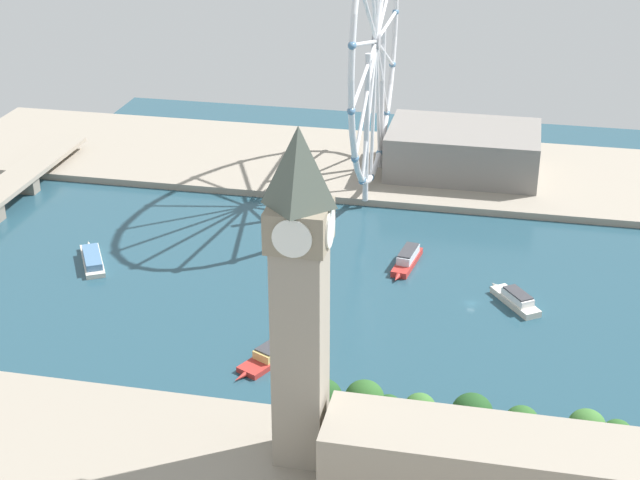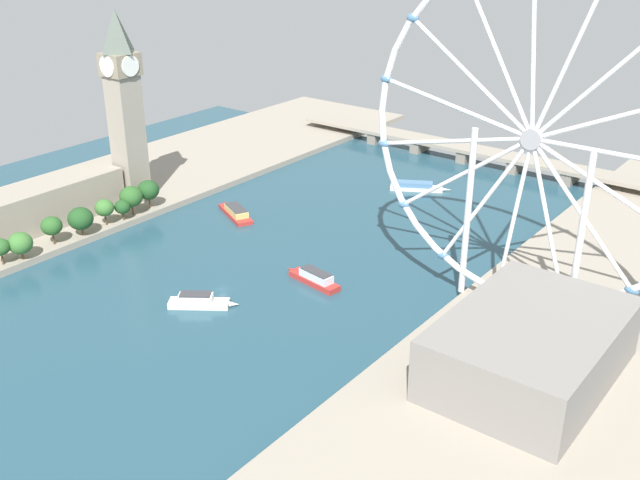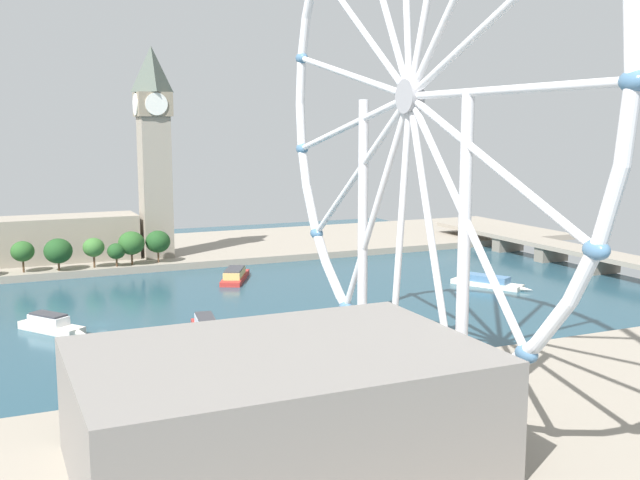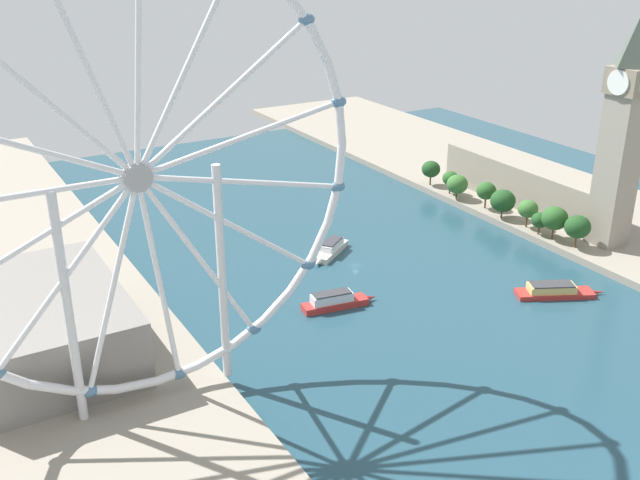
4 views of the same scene
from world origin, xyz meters
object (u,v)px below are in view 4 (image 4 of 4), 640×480
at_px(tour_boat_2, 331,249).
at_px(tour_boat_3, 554,291).
at_px(ferris_wheel, 138,179).
at_px(tour_boat_0, 335,301).
at_px(parliament_block, 527,183).
at_px(clock_tower, 623,130).
at_px(riverside_hall, 43,325).

xyz_separation_m(tour_boat_2, tour_boat_3, (-50.76, 73.32, -0.13)).
distance_m(ferris_wheel, tour_boat_0, 99.74).
relative_size(parliament_block, tour_boat_3, 2.92).
xyz_separation_m(clock_tower, ferris_wheel, (196.34, 12.26, 15.56)).
bearing_deg(clock_tower, tour_boat_0, -5.77).
height_order(tour_boat_2, tour_boat_3, tour_boat_2).
bearing_deg(tour_boat_2, clock_tower, 116.77).
xyz_separation_m(tour_boat_0, tour_boat_2, (-22.70, -40.85, -0.28)).
bearing_deg(ferris_wheel, tour_boat_0, -161.15).
relative_size(ferris_wheel, tour_boat_0, 4.42).
bearing_deg(tour_boat_3, tour_boat_0, -177.38).
relative_size(clock_tower, parliament_block, 1.00).
relative_size(clock_tower, tour_boat_2, 3.82).
height_order(parliament_block, tour_boat_0, parliament_block).
distance_m(parliament_block, tour_boat_3, 94.37).
height_order(riverside_hall, tour_boat_0, riverside_hall).
bearing_deg(tour_boat_0, ferris_wheel, -152.70).
height_order(ferris_wheel, riverside_hall, ferris_wheel).
xyz_separation_m(riverside_hall, tour_boat_3, (-168.26, 45.65, -11.29)).
relative_size(clock_tower, riverside_hall, 1.36).
distance_m(parliament_block, riverside_hall, 227.87).
bearing_deg(tour_boat_2, tour_boat_3, 89.28).
bearing_deg(ferris_wheel, clock_tower, -176.43).
distance_m(clock_tower, parliament_block, 66.36).
relative_size(parliament_block, ferris_wheel, 0.74).
bearing_deg(parliament_block, ferris_wheel, 17.96).
bearing_deg(tour_boat_2, ferris_wheel, -0.84).
bearing_deg(parliament_block, tour_boat_3, 51.89).
relative_size(tour_boat_2, tour_boat_3, 0.77).
distance_m(tour_boat_0, tour_boat_2, 46.74).
bearing_deg(riverside_hall, tour_boat_0, 172.08).
distance_m(clock_tower, ferris_wheel, 197.34).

